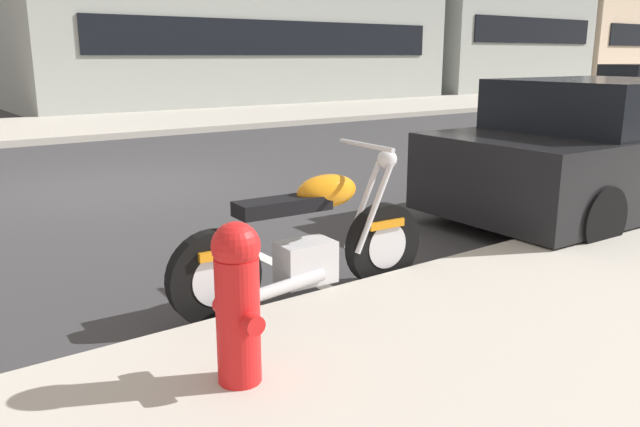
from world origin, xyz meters
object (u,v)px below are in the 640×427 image
parked_car_near_corner (601,152)px  car_opposite_curb (631,84)px  parked_motorcycle (308,245)px  fire_hydrant (237,299)px

parked_car_near_corner → car_opposite_curb: size_ratio=0.98×
parked_motorcycle → fire_hydrant: 1.45m
car_opposite_curb → fire_hydrant: (-22.36, -10.14, -0.10)m
fire_hydrant → parked_car_near_corner: bearing=13.0°
parked_motorcycle → parked_car_near_corner: size_ratio=0.50×
parked_car_near_corner → fire_hydrant: (-5.24, -1.21, -0.12)m
parked_car_near_corner → fire_hydrant: bearing=-164.9°
parked_motorcycle → car_opposite_curb: (21.27, 9.19, 0.25)m
car_opposite_curb → fire_hydrant: car_opposite_curb is taller
parked_motorcycle → parked_car_near_corner: 4.16m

